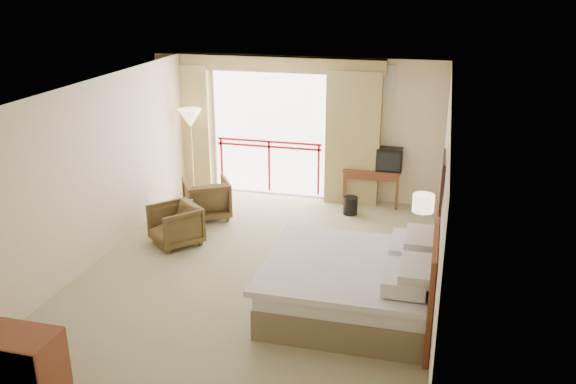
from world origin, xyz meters
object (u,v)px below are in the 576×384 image
(bed, at_px, (354,284))
(wastebasket, at_px, (350,205))
(nightstand, at_px, (420,249))
(side_table, at_px, (182,211))
(floor_lamp, at_px, (190,122))
(table_lamp, at_px, (423,204))
(armchair_far, at_px, (208,217))
(armchair_near, at_px, (177,244))
(dresser, at_px, (0,368))
(tv, at_px, (390,159))
(desk, at_px, (373,176))

(bed, bearing_deg, wastebasket, 99.53)
(nightstand, height_order, side_table, nightstand)
(nightstand, height_order, floor_lamp, floor_lamp)
(table_lamp, relative_size, armchair_far, 0.71)
(armchair_near, relative_size, dresser, 0.58)
(armchair_far, bearing_deg, dresser, 56.76)
(bed, bearing_deg, tv, 89.35)
(table_lamp, height_order, floor_lamp, floor_lamp)
(desk, distance_m, armchair_near, 3.92)
(wastebasket, xyz_separation_m, side_table, (-2.66, -1.42, 0.17))
(desk, height_order, tv, tv)
(armchair_far, height_order, armchair_near, armchair_far)
(table_lamp, xyz_separation_m, armchair_far, (-3.77, 0.98, -0.97))
(desk, distance_m, tv, 0.47)
(armchair_near, distance_m, side_table, 0.67)
(armchair_far, bearing_deg, wastebasket, 166.00)
(nightstand, xyz_separation_m, table_lamp, (0.00, 0.05, 0.70))
(side_table, relative_size, dresser, 0.39)
(bed, distance_m, armchair_far, 3.96)
(desk, xyz_separation_m, wastebasket, (-0.30, -0.69, -0.38))
(desk, height_order, floor_lamp, floor_lamp)
(armchair_far, distance_m, side_table, 0.75)
(floor_lamp, distance_m, dresser, 6.33)
(armchair_near, bearing_deg, bed, 17.61)
(nightstand, relative_size, tv, 1.17)
(wastebasket, relative_size, floor_lamp, 0.19)
(armchair_far, height_order, side_table, side_table)
(bed, relative_size, table_lamp, 3.85)
(wastebasket, bearing_deg, floor_lamp, 176.03)
(armchair_far, distance_m, armchair_near, 1.20)
(side_table, bearing_deg, armchair_near, -76.12)
(nightstand, relative_size, desk, 0.51)
(armchair_near, bearing_deg, desk, 84.56)
(tv, xyz_separation_m, armchair_near, (-3.12, -2.62, -0.90))
(wastebasket, bearing_deg, tv, 46.44)
(dresser, bearing_deg, side_table, 91.42)
(wastebasket, xyz_separation_m, armchair_far, (-2.46, -0.79, -0.16))
(armchair_near, distance_m, dresser, 4.03)
(bed, distance_m, dresser, 4.14)
(nightstand, xyz_separation_m, wastebasket, (-1.31, 1.81, -0.11))
(bed, height_order, side_table, bed)
(armchair_far, bearing_deg, table_lamp, 133.73)
(table_lamp, height_order, dresser, table_lamp)
(table_lamp, distance_m, armchair_far, 4.01)
(tv, xyz_separation_m, dresser, (-3.20, -6.63, -0.49))
(table_lamp, relative_size, armchair_near, 0.76)
(nightstand, bearing_deg, side_table, 176.80)
(armchair_near, relative_size, side_table, 1.47)
(desk, bearing_deg, wastebasket, -112.42)
(table_lamp, bearing_deg, nightstand, -90.00)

